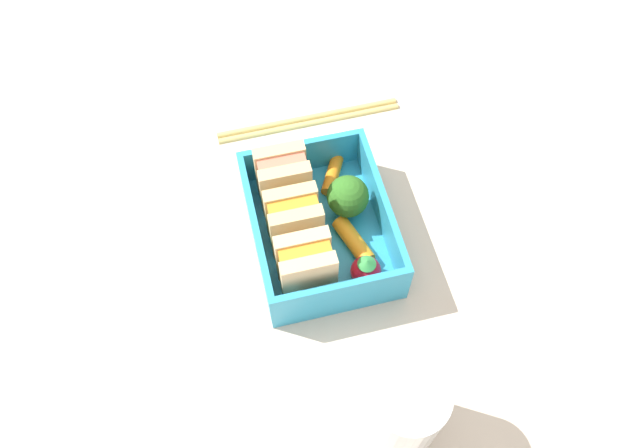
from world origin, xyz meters
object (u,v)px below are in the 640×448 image
object	(u,v)px
broccoli_floret	(348,197)
sandwich_left	(306,266)
strawberry_far_left	(366,270)
carrot_stick_far_left	(353,241)
drinking_glass	(404,410)
carrot_stick_left	(332,175)
sandwich_center_left	(294,221)
sandwich_center	(283,179)
chopstick_pair	(309,119)

from	to	relation	value
broccoli_floret	sandwich_left	bearing A→B (deg)	139.14
sandwich_left	strawberry_far_left	bearing A→B (deg)	-99.98
carrot_stick_far_left	broccoli_floret	distance (cm)	4.11
drinking_glass	sandwich_left	bearing A→B (deg)	17.69
carrot_stick_left	drinking_glass	size ratio (longest dim) A/B	0.46
sandwich_left	broccoli_floret	size ratio (longest dim) A/B	1.31
broccoli_floret	drinking_glass	size ratio (longest dim) A/B	0.50
sandwich_center_left	carrot_stick_far_left	bearing A→B (deg)	-111.98
sandwich_center	chopstick_pair	xyz separation A→B (cm)	(9.68, -4.66, -3.89)
chopstick_pair	drinking_glass	bearing A→B (deg)	179.56
sandwich_left	drinking_glass	xyz separation A→B (cm)	(-13.83, -4.41, 0.36)
sandwich_center	chopstick_pair	bearing A→B (deg)	-25.69
carrot_stick_far_left	sandwich_left	bearing A→B (deg)	117.40
strawberry_far_left	carrot_stick_far_left	bearing A→B (deg)	2.30
sandwich_left	sandwich_center_left	xyz separation A→B (cm)	(4.69, 0.00, 0.00)
sandwich_left	sandwich_center	world-z (taller)	same
sandwich_center_left	carrot_stick_far_left	world-z (taller)	sandwich_center_left
sandwich_left	chopstick_pair	world-z (taller)	sandwich_left
sandwich_center	drinking_glass	distance (cm)	23.62
sandwich_center_left	drinking_glass	size ratio (longest dim) A/B	0.66
sandwich_center_left	carrot_stick_left	size ratio (longest dim) A/B	1.44
sandwich_center_left	broccoli_floret	distance (cm)	5.72
sandwich_left	sandwich_center_left	bearing A→B (deg)	0.00
sandwich_left	broccoli_floret	distance (cm)	8.36
sandwich_left	broccoli_floret	bearing A→B (deg)	-40.86
chopstick_pair	strawberry_far_left	bearing A→B (deg)	-178.38
sandwich_center_left	broccoli_floret	size ratio (longest dim) A/B	1.31
broccoli_floret	chopstick_pair	bearing A→B (deg)	3.61
carrot_stick_far_left	chopstick_pair	world-z (taller)	carrot_stick_far_left
sandwich_center_left	sandwich_left	bearing A→B (deg)	180.00
strawberry_far_left	sandwich_center_left	bearing A→B (deg)	42.99
sandwich_center_left	carrot_stick_far_left	distance (cm)	5.92
carrot_stick_far_left	sandwich_center_left	bearing A→B (deg)	68.02
sandwich_left	chopstick_pair	distance (cm)	20.00
broccoli_floret	chopstick_pair	world-z (taller)	broccoli_floret
sandwich_center	drinking_glass	xyz separation A→B (cm)	(-23.20, -4.41, 0.36)
sandwich_left	drinking_glass	size ratio (longest dim) A/B	0.66
sandwich_center_left	chopstick_pair	size ratio (longest dim) A/B	0.31
carrot_stick_left	chopstick_pair	distance (cm)	8.88
carrot_stick_left	chopstick_pair	bearing A→B (deg)	2.40
carrot_stick_left	drinking_glass	bearing A→B (deg)	178.54
sandwich_left	chopstick_pair	size ratio (longest dim) A/B	0.31
carrot_stick_far_left	carrot_stick_left	size ratio (longest dim) A/B	1.16
carrot_stick_left	broccoli_floret	bearing A→B (deg)	-173.74
carrot_stick_far_left	drinking_glass	size ratio (longest dim) A/B	0.53
broccoli_floret	carrot_stick_left	xyz separation A→B (cm)	(3.99, 0.44, -1.93)
sandwich_center	broccoli_floret	xyz separation A→B (cm)	(-3.05, -5.46, -0.45)
strawberry_far_left	chopstick_pair	distance (cm)	20.12
carrot_stick_left	sandwich_center	bearing A→B (deg)	100.58
sandwich_left	sandwich_center	bearing A→B (deg)	0.00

